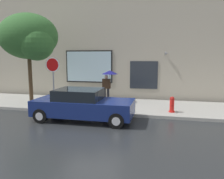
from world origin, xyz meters
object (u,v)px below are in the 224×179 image
object	(u,v)px
street_tree	(30,38)
fire_hydrant	(172,105)
parked_car	(83,105)
stop_sign	(53,73)
pedestrian_with_umbrella	(109,77)

from	to	relation	value
street_tree	fire_hydrant	bearing A→B (deg)	0.38
parked_car	stop_sign	distance (m)	2.82
pedestrian_with_umbrella	stop_sign	size ratio (longest dim) A/B	0.71
parked_car	pedestrian_with_umbrella	bearing A→B (deg)	84.64
pedestrian_with_umbrella	street_tree	world-z (taller)	street_tree
fire_hydrant	pedestrian_with_umbrella	size ratio (longest dim) A/B	0.41
parked_car	fire_hydrant	bearing A→B (deg)	24.50
parked_car	street_tree	size ratio (longest dim) A/B	0.88
stop_sign	fire_hydrant	bearing A→B (deg)	4.93
fire_hydrant	street_tree	size ratio (longest dim) A/B	0.15
pedestrian_with_umbrella	parked_car	bearing A→B (deg)	-95.36
fire_hydrant	pedestrian_with_umbrella	distance (m)	4.24
parked_car	street_tree	world-z (taller)	street_tree
pedestrian_with_umbrella	fire_hydrant	bearing A→B (deg)	-26.13
stop_sign	pedestrian_with_umbrella	bearing A→B (deg)	43.63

